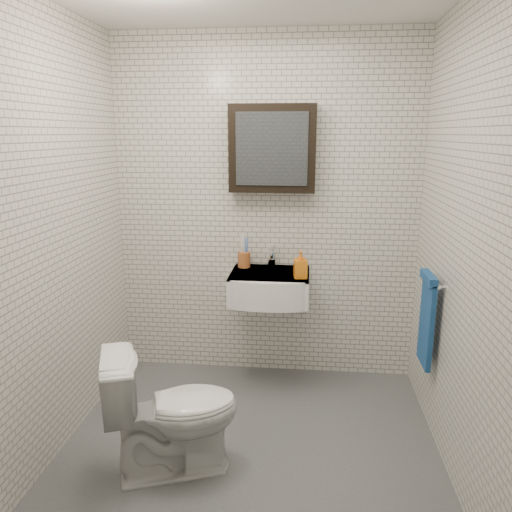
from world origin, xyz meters
name	(u,v)px	position (x,y,z in m)	size (l,w,h in m)	color
ground	(251,444)	(0.00, 0.00, 0.01)	(2.20, 2.00, 0.01)	#4F5257
room_shell	(250,199)	(0.00, 0.00, 1.47)	(2.22, 2.02, 2.51)	silver
washbasin	(269,287)	(0.05, 0.73, 0.76)	(0.55, 0.50, 0.20)	white
faucet	(272,258)	(0.05, 0.93, 0.92)	(0.06, 0.20, 0.15)	silver
mirror_cabinet	(272,149)	(0.05, 0.93, 1.70)	(0.60, 0.15, 0.60)	black
towel_rail	(427,316)	(1.04, 0.35, 0.72)	(0.09, 0.30, 0.58)	silver
toothbrush_cup	(244,259)	(-0.15, 0.91, 0.91)	(0.09, 0.09, 0.25)	#A25528
soap_bottle	(300,264)	(0.27, 0.67, 0.95)	(0.09, 0.09, 0.19)	orange
toilet	(173,411)	(-0.39, -0.26, 0.36)	(0.40, 0.70, 0.71)	white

